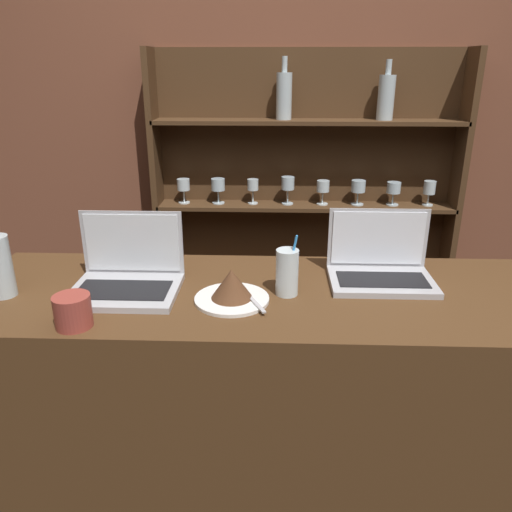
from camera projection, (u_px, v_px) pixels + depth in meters
The scene contains 8 objects.
bar_counter at pixel (283, 429), 1.65m from camera, with size 1.91×0.58×1.00m.
back_wall at pixel (283, 122), 2.56m from camera, with size 7.00×0.06×2.70m.
back_shelf at pixel (305, 212), 2.64m from camera, with size 1.56×0.18×1.70m.
laptop_near at pixel (127, 275), 1.47m from camera, with size 0.31×0.24×0.22m.
laptop_far at pixel (380, 266), 1.53m from camera, with size 0.31×0.21×0.21m.
cake_plate at pixel (232, 288), 1.40m from camera, with size 0.21×0.21×0.09m.
water_glass at pixel (286, 272), 1.43m from camera, with size 0.07×0.07×0.18m.
coffee_cup at pixel (73, 311), 1.26m from camera, with size 0.09×0.09×0.09m.
Camera 1 is at (-0.04, -1.04, 1.62)m, focal length 35.00 mm.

